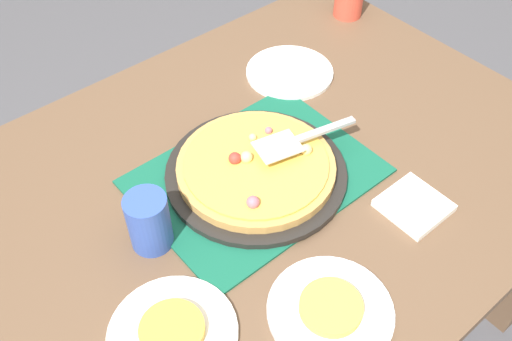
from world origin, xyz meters
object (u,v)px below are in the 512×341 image
object	(u,v)px
pizza	(256,166)
served_slice_right	(172,330)
pizza_server	(298,139)
napkin_stack	(414,205)
plate_near_left	(330,311)
plate_side	(290,72)
plate_far_right	(173,334)
served_slice_left	(331,307)
cup_near	(149,222)
pizza_pan	(256,173)

from	to	relation	value
pizza	served_slice_right	size ratio (longest dim) A/B	3.00
pizza_server	napkin_stack	world-z (taller)	pizza_server
pizza	plate_near_left	bearing A→B (deg)	71.96
plate_side	pizza_server	size ratio (longest dim) A/B	0.94
plate_far_right	plate_side	xyz separation A→B (m)	(-0.63, -0.40, 0.00)
pizza	served_slice_left	xyz separation A→B (m)	(0.11, 0.32, -0.02)
napkin_stack	cup_near	bearing A→B (deg)	-30.92
pizza_pan	served_slice_right	bearing A→B (deg)	28.74
plate_near_left	served_slice_left	distance (m)	0.01
plate_near_left	cup_near	distance (m)	0.36
served_slice_left	plate_far_right	bearing A→B (deg)	-31.05
pizza	pizza_server	world-z (taller)	pizza_server
cup_near	pizza_server	world-z (taller)	cup_near
plate_side	cup_near	bearing A→B (deg)	21.62
pizza	napkin_stack	size ratio (longest dim) A/B	2.75
pizza	served_slice_left	distance (m)	0.34
pizza_pan	served_slice_right	distance (m)	0.38
served_slice_right	pizza_server	distance (m)	0.46
plate_near_left	plate_side	bearing A→B (deg)	-126.37
pizza_server	pizza	bearing A→B (deg)	-13.23
pizza_pan	plate_near_left	world-z (taller)	pizza_pan
plate_near_left	pizza	bearing A→B (deg)	-108.04
plate_near_left	plate_far_right	world-z (taller)	same
plate_near_left	served_slice_left	bearing A→B (deg)	0.00
pizza_pan	plate_far_right	xyz separation A→B (m)	(0.34, 0.19, -0.01)
served_slice_left	served_slice_right	world-z (taller)	same
plate_side	plate_far_right	bearing A→B (deg)	32.48
served_slice_left	plate_side	bearing A→B (deg)	-126.37
plate_near_left	pizza_server	size ratio (longest dim) A/B	0.94
plate_near_left	served_slice_right	world-z (taller)	served_slice_right
plate_side	served_slice_left	xyz separation A→B (m)	(0.40, 0.54, 0.01)
plate_near_left	cup_near	size ratio (longest dim) A/B	1.83
pizza_server	cup_near	bearing A→B (deg)	-3.39
pizza_pan	served_slice_left	bearing A→B (deg)	71.97
plate_far_right	napkin_stack	size ratio (longest dim) A/B	1.83
plate_far_right	plate_near_left	bearing A→B (deg)	148.95
served_slice_left	napkin_stack	bearing A→B (deg)	-169.01
plate_side	cup_near	distance (m)	0.59
plate_near_left	served_slice_right	bearing A→B (deg)	-31.05
pizza_pan	cup_near	size ratio (longest dim) A/B	3.17
pizza	cup_near	xyz separation A→B (m)	(0.26, 0.00, 0.03)
pizza	pizza_server	bearing A→B (deg)	166.77
pizza	cup_near	bearing A→B (deg)	0.33
served_slice_right	cup_near	distance (m)	0.20
plate_far_right	napkin_stack	distance (m)	0.53
served_slice_left	served_slice_right	size ratio (longest dim) A/B	1.00
plate_side	cup_near	world-z (taller)	cup_near
served_slice_left	pizza_server	world-z (taller)	pizza_server
pizza_pan	plate_near_left	size ratio (longest dim) A/B	1.73
served_slice_left	napkin_stack	world-z (taller)	served_slice_left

